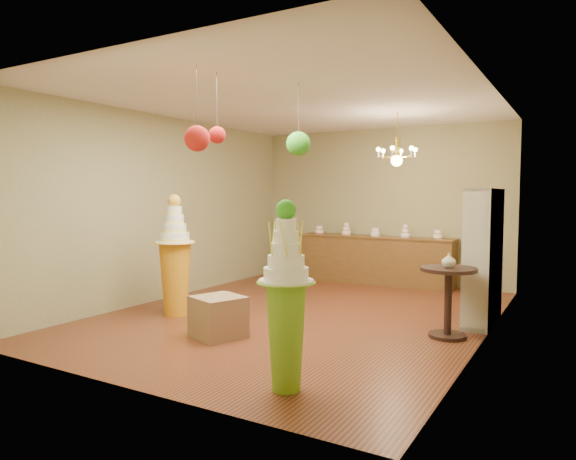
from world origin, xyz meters
The scene contains 17 objects.
floor centered at (0.00, 0.00, 0.00)m, with size 6.50×6.50×0.00m, color #5B2B19.
ceiling centered at (0.00, 0.00, 3.00)m, with size 6.50×6.50×0.00m, color silver.
wall_back centered at (0.00, 3.25, 1.50)m, with size 5.00×0.04×3.00m, color gray.
wall_front centered at (0.00, -3.25, 1.50)m, with size 5.00×0.04×3.00m, color gray.
wall_left centered at (-2.50, 0.00, 1.50)m, with size 0.04×6.50×3.00m, color gray.
wall_right centered at (2.50, 0.00, 1.50)m, with size 0.04×6.50×3.00m, color gray.
pedestal_green centered at (1.26, -2.58, 0.70)m, with size 0.53×0.53×1.68m.
pedestal_orange centered at (-1.52, -0.95, 0.68)m, with size 0.59×0.59×1.73m.
burlap_riser centered at (-0.31, -1.53, 0.25)m, with size 0.54×0.54×0.50m, color #8B6F4C.
sideboard centered at (0.00, 2.97, 0.48)m, with size 3.04×0.54×1.16m.
shelving_unit centered at (2.34, 0.80, 0.90)m, with size 0.33×1.20×1.80m.
round_table centered at (2.10, -0.16, 0.55)m, with size 0.81×0.81×0.85m.
vase centered at (2.10, -0.16, 0.94)m, with size 0.17×0.17×0.18m, color beige.
pom_red_left centered at (0.15, -2.42, 2.28)m, with size 0.25×0.25×0.85m.
pom_green_mid centered at (0.61, -1.20, 2.31)m, with size 0.28×0.28×0.83m.
pom_red_right centered at (0.12, -2.06, 2.35)m, with size 0.18×0.18×0.74m.
chandelier centered at (0.92, 1.40, 2.30)m, with size 0.88×0.88×0.85m.
Camera 1 is at (3.49, -6.39, 1.73)m, focal length 32.00 mm.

